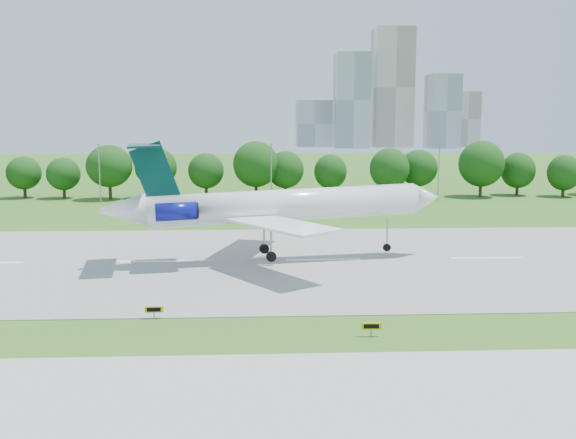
# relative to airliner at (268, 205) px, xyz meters

# --- Properties ---
(ground) EXTENTS (600.00, 600.00, 0.00)m
(ground) POSITION_rel_airliner_xyz_m (-13.41, -24.67, -6.83)
(ground) COLOR #2E6019
(ground) RESTS_ON ground
(runway) EXTENTS (400.00, 45.00, 0.08)m
(runway) POSITION_rel_airliner_xyz_m (-13.41, 0.33, -6.79)
(runway) COLOR gray
(runway) RESTS_ON ground
(taxiway) EXTENTS (400.00, 23.00, 0.08)m
(taxiway) POSITION_rel_airliner_xyz_m (-13.41, -42.67, -6.79)
(taxiway) COLOR #ADADA8
(taxiway) RESTS_ON ground
(tree_line) EXTENTS (288.40, 8.40, 10.40)m
(tree_line) POSITION_rel_airliner_xyz_m (-13.41, 67.33, -0.64)
(tree_line) COLOR #382314
(tree_line) RESTS_ON ground
(light_poles) EXTENTS (175.90, 0.25, 12.19)m
(light_poles) POSITION_rel_airliner_xyz_m (-15.91, 57.33, -0.49)
(light_poles) COLOR gray
(light_poles) RESTS_ON ground
(skyline) EXTENTS (127.00, 52.00, 80.00)m
(skyline) POSITION_rel_airliner_xyz_m (86.75, 365.94, 23.63)
(skyline) COLOR #B2B2B7
(skyline) RESTS_ON ground
(airliner) EXTENTS (40.88, 29.50, 13.90)m
(airliner) POSITION_rel_airliner_xyz_m (0.00, 0.00, 0.00)
(airliner) COLOR white
(airliner) RESTS_ON ground
(taxi_sign_centre) EXTENTS (1.55, 0.25, 1.08)m
(taxi_sign_centre) POSITION_rel_airliner_xyz_m (-10.04, -22.15, -6.03)
(taxi_sign_centre) COLOR gray
(taxi_sign_centre) RESTS_ON ground
(taxi_sign_right) EXTENTS (1.59, 0.25, 1.11)m
(taxi_sign_right) POSITION_rel_airliner_xyz_m (7.44, -27.53, -6.01)
(taxi_sign_right) COLOR gray
(taxi_sign_right) RESTS_ON ground
(service_vehicle_b) EXTENTS (3.59, 2.26, 1.14)m
(service_vehicle_b) POSITION_rel_airliner_xyz_m (-15.57, 58.62, -6.26)
(service_vehicle_b) COLOR silver
(service_vehicle_b) RESTS_ON ground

